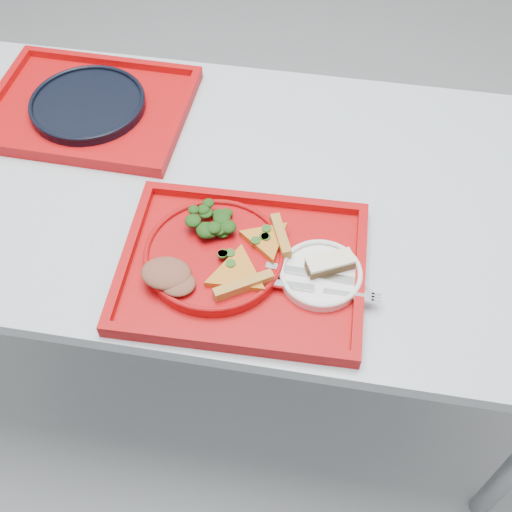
{
  "coord_description": "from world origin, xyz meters",
  "views": [
    {
      "loc": [
        0.23,
        -0.9,
        1.72
      ],
      "look_at": [
        0.11,
        -0.19,
        0.78
      ],
      "focal_mm": 45.0,
      "sensor_mm": 36.0,
      "label": 1
    }
  ],
  "objects_px": {
    "tray_far": "(89,110)",
    "navy_plate": "(88,105)",
    "dinner_plate": "(214,256)",
    "dessert_bar": "(330,264)",
    "tray_main": "(243,269)"
  },
  "relations": [
    {
      "from": "tray_main",
      "to": "navy_plate",
      "type": "height_order",
      "value": "navy_plate"
    },
    {
      "from": "navy_plate",
      "to": "dessert_bar",
      "type": "distance_m",
      "value": 0.69
    },
    {
      "from": "tray_main",
      "to": "navy_plate",
      "type": "bearing_deg",
      "value": 136.38
    },
    {
      "from": "dinner_plate",
      "to": "navy_plate",
      "type": "height_order",
      "value": "dinner_plate"
    },
    {
      "from": "dinner_plate",
      "to": "dessert_bar",
      "type": "distance_m",
      "value": 0.21
    },
    {
      "from": "dinner_plate",
      "to": "dessert_bar",
      "type": "height_order",
      "value": "dessert_bar"
    },
    {
      "from": "dinner_plate",
      "to": "dessert_bar",
      "type": "bearing_deg",
      "value": 1.71
    },
    {
      "from": "tray_far",
      "to": "navy_plate",
      "type": "distance_m",
      "value": 0.01
    },
    {
      "from": "navy_plate",
      "to": "dessert_bar",
      "type": "relative_size",
      "value": 2.81
    },
    {
      "from": "tray_far",
      "to": "dinner_plate",
      "type": "height_order",
      "value": "dinner_plate"
    },
    {
      "from": "tray_main",
      "to": "dessert_bar",
      "type": "height_order",
      "value": "dessert_bar"
    },
    {
      "from": "tray_main",
      "to": "dinner_plate",
      "type": "height_order",
      "value": "dinner_plate"
    },
    {
      "from": "tray_far",
      "to": "navy_plate",
      "type": "bearing_deg",
      "value": 91.36
    },
    {
      "from": "tray_far",
      "to": "dessert_bar",
      "type": "distance_m",
      "value": 0.69
    },
    {
      "from": "tray_main",
      "to": "dinner_plate",
      "type": "xyz_separation_m",
      "value": [
        -0.06,
        0.01,
        0.02
      ]
    }
  ]
}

